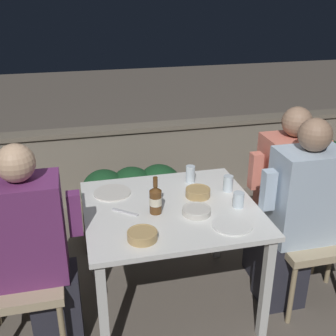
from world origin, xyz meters
name	(u,v)px	position (x,y,z in m)	size (l,w,h in m)	color
ground_plane	(170,301)	(0.00, 0.00, 0.00)	(16.00, 16.00, 0.00)	#665B51
parapet_wall	(133,162)	(0.00, 1.50, 0.37)	(9.00, 0.18, 0.72)	gray
dining_table	(171,219)	(0.00, 0.00, 0.62)	(1.01, 0.91, 0.71)	white
planter_hedge	(133,200)	(-0.11, 0.81, 0.34)	(0.80, 0.47, 0.60)	brown
person_purple_stripe	(37,252)	(-0.77, -0.15, 0.62)	(0.48, 0.26, 1.23)	#282833
chair_left_far	(0,237)	(-1.00, 0.17, 0.54)	(0.46, 0.46, 0.88)	tan
chair_right_near	(325,225)	(0.96, -0.15, 0.54)	(0.46, 0.46, 0.88)	tan
person_blue_shirt	(298,216)	(0.76, -0.15, 0.63)	(0.48, 0.26, 1.24)	#282833
chair_right_far	(308,202)	(1.01, 0.14, 0.54)	(0.46, 0.46, 0.88)	tan
person_coral_top	(283,195)	(0.81, 0.14, 0.62)	(0.47, 0.26, 1.22)	#282833
beer_bottle	(156,199)	(-0.10, -0.05, 0.80)	(0.07, 0.07, 0.22)	brown
plate_0	(112,193)	(-0.32, 0.25, 0.71)	(0.23, 0.23, 0.01)	silver
plate_1	(232,225)	(0.28, -0.28, 0.71)	(0.22, 0.22, 0.01)	white
bowl_0	(197,210)	(0.12, -0.11, 0.73)	(0.16, 0.16, 0.04)	beige
bowl_1	(198,192)	(0.19, 0.09, 0.74)	(0.15, 0.15, 0.05)	tan
bowl_2	(142,235)	(-0.22, -0.30, 0.74)	(0.16, 0.16, 0.05)	tan
glass_cup_0	(238,200)	(0.39, -0.09, 0.76)	(0.06, 0.06, 0.09)	silver
glass_cup_1	(190,174)	(0.20, 0.29, 0.77)	(0.06, 0.06, 0.11)	silver
glass_cup_2	(228,183)	(0.40, 0.12, 0.76)	(0.06, 0.06, 0.10)	silver
fork_0	(125,212)	(-0.27, -0.01, 0.71)	(0.14, 0.12, 0.01)	silver
potted_plant	(317,171)	(1.44, 0.71, 0.48)	(0.36, 0.36, 0.77)	brown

